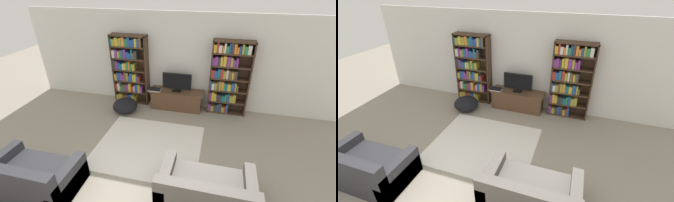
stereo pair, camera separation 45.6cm
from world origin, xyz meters
TOP-DOWN VIEW (x-y plane):
  - wall_back at (0.00, 4.23)m, footprint 8.80×0.06m
  - bookshelf_left at (-1.37, 4.05)m, footprint 1.02×0.30m
  - bookshelf_right at (1.36, 4.05)m, footprint 1.02×0.30m
  - tv_stand at (0.05, 3.93)m, footprint 1.49×0.48m
  - television at (0.05, 3.91)m, footprint 0.80×0.16m
  - laptop at (-0.56, 3.85)m, footprint 0.35×0.26m
  - area_rug at (-0.21, 2.12)m, footprint 2.29×1.97m
  - couch_left_sectional at (-1.81, 0.55)m, footprint 1.53×0.93m
  - couch_right_sofa at (1.14, 0.95)m, footprint 1.53×0.95m
  - beanbag_ottoman at (-1.30, 3.39)m, footprint 0.67×0.67m

SIDE VIEW (x-z plane):
  - area_rug at x=-0.21m, z-range 0.00..0.02m
  - beanbag_ottoman at x=-1.30m, z-range 0.00..0.38m
  - couch_right_sofa at x=1.14m, z-range -0.12..0.64m
  - couch_left_sectional at x=-1.81m, z-range -0.13..0.66m
  - tv_stand at x=0.05m, z-range 0.00..0.55m
  - laptop at x=-0.56m, z-range 0.54..0.57m
  - television at x=0.05m, z-range 0.56..1.09m
  - bookshelf_left at x=-1.37m, z-range 0.01..2.01m
  - bookshelf_right at x=1.36m, z-range 0.02..2.02m
  - wall_back at x=0.00m, z-range 0.00..2.60m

